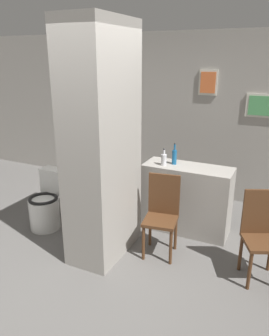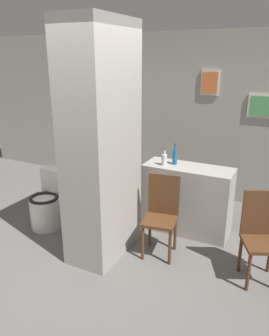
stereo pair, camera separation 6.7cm
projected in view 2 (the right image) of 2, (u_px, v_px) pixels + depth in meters
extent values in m
plane|color=#5B5956|center=(77.00, 267.00, 3.64)|extent=(14.00, 14.00, 0.00)
cube|color=gray|center=(167.00, 115.00, 5.45)|extent=(8.00, 0.06, 2.60)
cube|color=beige|center=(84.00, 87.00, 5.96)|extent=(0.36, 0.02, 0.48)
cube|color=#B24C8C|center=(84.00, 87.00, 5.95)|extent=(0.30, 0.01, 0.39)
cube|color=beige|center=(264.00, 106.00, 4.69)|extent=(0.44, 0.02, 0.34)
cube|color=#4C9959|center=(264.00, 106.00, 4.68)|extent=(0.36, 0.01, 0.28)
cube|color=beige|center=(210.00, 83.00, 4.93)|extent=(0.28, 0.02, 0.38)
cube|color=#D86633|center=(210.00, 83.00, 4.92)|extent=(0.23, 0.01, 0.31)
cube|color=gray|center=(102.00, 146.00, 3.58)|extent=(0.52, 0.93, 2.60)
cylinder|color=#593319|center=(70.00, 124.00, 3.46)|extent=(0.03, 0.40, 0.40)
cylinder|color=red|center=(69.00, 124.00, 3.46)|extent=(0.01, 0.07, 0.07)
cube|color=gray|center=(187.00, 199.00, 4.29)|extent=(1.13, 0.44, 0.90)
cylinder|color=white|center=(45.00, 213.00, 4.44)|extent=(0.40, 0.40, 0.42)
torus|color=black|center=(44.00, 198.00, 4.37)|extent=(0.39, 0.39, 0.04)
cube|color=white|center=(56.00, 180.00, 4.54)|extent=(0.36, 0.20, 0.35)
cylinder|color=#4C2D19|center=(143.00, 243.00, 3.72)|extent=(0.04, 0.04, 0.42)
cylinder|color=#4C2D19|center=(170.00, 248.00, 3.63)|extent=(0.04, 0.04, 0.42)
cylinder|color=#4C2D19|center=(150.00, 230.00, 4.01)|extent=(0.04, 0.04, 0.42)
cylinder|color=#4C2D19|center=(175.00, 234.00, 3.92)|extent=(0.04, 0.04, 0.42)
cube|color=#4C2D19|center=(160.00, 221.00, 3.75)|extent=(0.42, 0.42, 0.04)
cube|color=#4C2D19|center=(164.00, 194.00, 3.81)|extent=(0.37, 0.09, 0.49)
cylinder|color=#4C2D19|center=(248.00, 272.00, 3.22)|extent=(0.04, 0.04, 0.42)
cylinder|color=#4C2D19|center=(240.00, 254.00, 3.52)|extent=(0.04, 0.04, 0.42)
cube|color=#4C2D19|center=(262.00, 244.00, 3.29)|extent=(0.49, 0.49, 0.04)
cube|color=#4C2D19|center=(260.00, 213.00, 3.37)|extent=(0.35, 0.18, 0.49)
torus|color=black|center=(88.00, 182.00, 5.16)|extent=(0.68, 0.04, 0.68)
torus|color=black|center=(145.00, 194.00, 4.74)|extent=(0.68, 0.04, 0.68)
cylinder|color=maroon|center=(115.00, 177.00, 4.89)|extent=(0.92, 0.04, 0.04)
cylinder|color=maroon|center=(101.00, 174.00, 5.00)|extent=(0.03, 0.03, 0.35)
cylinder|color=maroon|center=(142.00, 182.00, 4.70)|extent=(0.03, 0.03, 0.32)
cube|color=black|center=(100.00, 162.00, 4.94)|extent=(0.16, 0.06, 0.04)
cylinder|color=#262626|center=(142.00, 172.00, 4.65)|extent=(0.03, 0.42, 0.03)
cylinder|color=#19598C|center=(175.00, 157.00, 4.21)|extent=(0.06, 0.06, 0.19)
cylinder|color=#19598C|center=(175.00, 148.00, 4.17)|extent=(0.02, 0.02, 0.08)
sphere|color=#333333|center=(175.00, 144.00, 4.15)|extent=(0.03, 0.03, 0.03)
cylinder|color=silver|center=(164.00, 160.00, 4.18)|extent=(0.07, 0.07, 0.14)
cylinder|color=silver|center=(164.00, 152.00, 4.14)|extent=(0.03, 0.03, 0.06)
sphere|color=#333333|center=(165.00, 149.00, 4.13)|extent=(0.03, 0.03, 0.03)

